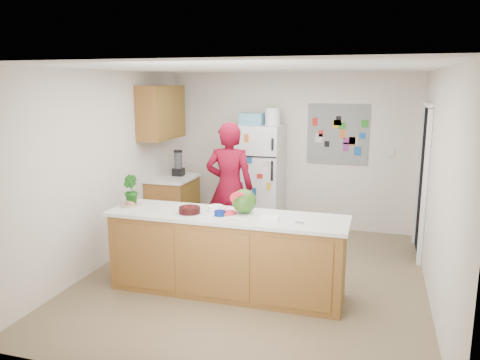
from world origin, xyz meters
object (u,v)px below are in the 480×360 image
(refrigerator, at_px, (258,178))
(watermelon, at_px, (244,201))
(person, at_px, (230,188))
(cherry_bowl, at_px, (190,210))

(refrigerator, relative_size, watermelon, 6.30)
(person, distance_m, watermelon, 1.39)
(person, xyz_separation_m, watermelon, (0.57, -1.25, 0.15))
(refrigerator, distance_m, watermelon, 2.37)
(refrigerator, xyz_separation_m, watermelon, (0.44, -2.32, 0.22))
(refrigerator, bearing_deg, watermelon, -79.20)
(person, height_order, watermelon, person)
(person, distance_m, cherry_bowl, 1.38)
(refrigerator, xyz_separation_m, cherry_bowl, (-0.15, -2.45, 0.11))
(watermelon, xyz_separation_m, cherry_bowl, (-0.59, -0.13, -0.11))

